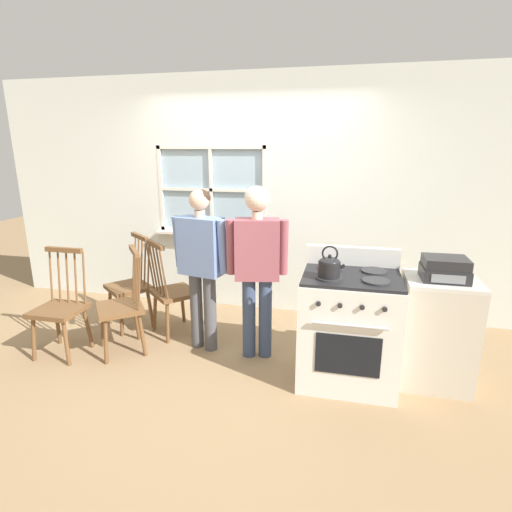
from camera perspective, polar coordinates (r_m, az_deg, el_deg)
The scene contains 13 objects.
ground_plane at distance 3.77m, azimuth -4.83°, elevation -15.06°, with size 16.00×16.00×0.00m, color #937551.
wall_back at distance 4.63m, azimuth 0.44°, elevation 8.37°, with size 6.40×0.16×2.70m.
chair_by_window at distance 4.53m, azimuth -17.51°, elevation -4.15°, with size 0.58×0.57×1.00m.
chair_near_wall at distance 4.23m, azimuth -11.88°, elevation -5.13°, with size 0.58×0.58×1.00m.
chair_center_cluster at distance 3.98m, azimuth -18.55°, elevation -6.91°, with size 0.57×0.58×1.00m.
chair_near_stove at distance 4.16m, azimuth -26.17°, elevation -6.77°, with size 0.42×0.41×1.00m.
person_elderly_left at distance 3.72m, azimuth -7.83°, elevation -0.11°, with size 0.56×0.29×1.54m.
person_teen_center at distance 3.52m, azimuth 0.17°, elevation 0.02°, with size 0.55×0.28×1.58m.
stove at distance 3.41m, azimuth 13.08°, elevation -9.90°, with size 0.78×0.68×1.08m.
kettle at distance 3.09m, azimuth 10.45°, elevation -1.44°, with size 0.21×0.17×0.25m.
potted_plant at distance 4.67m, azimuth -3.05°, elevation 3.92°, with size 0.14×0.14×0.22m.
side_counter at distance 3.62m, azimuth 24.32°, elevation -9.76°, with size 0.55×0.50×0.90m.
stereo at distance 3.42m, azimuth 25.36°, elevation -1.68°, with size 0.34×0.29×0.18m.
Camera 1 is at (1.02, -3.09, 1.90)m, focal length 28.00 mm.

